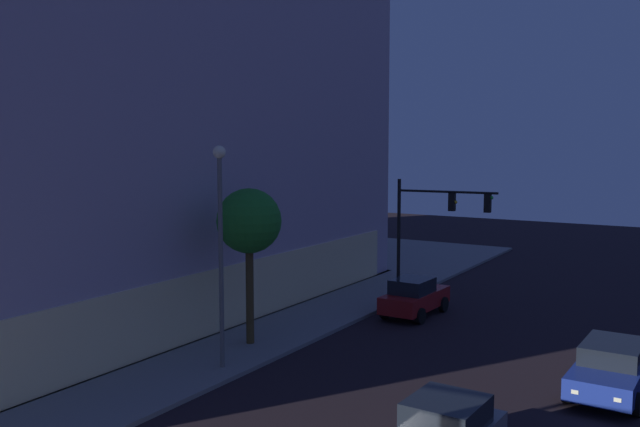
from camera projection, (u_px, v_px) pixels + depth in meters
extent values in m
cube|color=#FEE6A5|center=(216.00, 299.00, 28.03)|extent=(28.38, 0.60, 2.63)
cylinder|color=black|center=(399.00, 236.00, 35.28)|extent=(0.18, 0.18, 5.88)
cylinder|color=black|center=(447.00, 192.00, 33.95)|extent=(0.62, 5.03, 0.12)
cube|color=black|center=(452.00, 202.00, 33.89)|extent=(0.35, 0.35, 0.90)
sphere|color=yellow|center=(456.00, 202.00, 33.82)|extent=(0.18, 0.18, 0.18)
cube|color=black|center=(488.00, 203.00, 33.13)|extent=(0.35, 0.35, 0.90)
sphere|color=green|center=(492.00, 198.00, 33.02)|extent=(0.18, 0.18, 0.18)
cylinder|color=slate|center=(221.00, 263.00, 23.14)|extent=(0.16, 0.16, 7.25)
sphere|color=#F9EFC6|center=(219.00, 152.00, 22.76)|extent=(0.44, 0.44, 0.44)
cylinder|color=#49391E|center=(250.00, 295.00, 26.14)|extent=(0.31, 0.31, 3.77)
sphere|color=#217625|center=(249.00, 221.00, 25.85)|extent=(2.49, 2.49, 2.49)
cube|color=black|center=(446.00, 413.00, 16.55)|extent=(1.96, 1.79, 0.68)
cube|color=navy|center=(610.00, 373.00, 21.26)|extent=(4.62, 2.01, 0.67)
cube|color=black|center=(613.00, 351.00, 21.49)|extent=(2.49, 1.77, 0.58)
cube|color=#F9F4CC|center=(618.00, 399.00, 19.08)|extent=(0.12, 0.20, 0.12)
cube|color=#F9F4CC|center=(575.00, 391.00, 19.70)|extent=(0.12, 0.20, 0.12)
cylinder|color=black|center=(637.00, 404.00, 19.59)|extent=(0.70, 0.25, 0.70)
cylinder|color=black|center=(568.00, 391.00, 20.62)|extent=(0.70, 0.25, 0.70)
cylinder|color=black|center=(587.00, 366.00, 23.00)|extent=(0.70, 0.25, 0.70)
cube|color=maroon|center=(415.00, 299.00, 31.14)|extent=(4.21, 1.82, 0.75)
cube|color=black|center=(412.00, 286.00, 30.80)|extent=(1.96, 1.60, 0.65)
cube|color=#F9F4CC|center=(423.00, 290.00, 33.11)|extent=(0.12, 0.20, 0.12)
cube|color=#F9F4CC|center=(443.00, 293.00, 32.56)|extent=(0.12, 0.20, 0.12)
cylinder|color=black|center=(410.00, 300.00, 32.72)|extent=(0.71, 0.26, 0.71)
cylinder|color=black|center=(443.00, 304.00, 31.79)|extent=(0.71, 0.26, 0.71)
cylinder|color=black|center=(385.00, 311.00, 30.56)|extent=(0.71, 0.26, 0.71)
cylinder|color=black|center=(420.00, 316.00, 29.63)|extent=(0.71, 0.26, 0.71)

